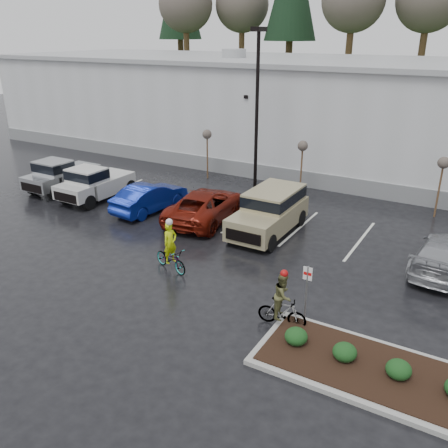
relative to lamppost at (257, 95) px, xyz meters
The scene contains 21 objects.
ground 13.87m from the lamppost, 71.57° to the right, with size 120.00×120.00×0.00m, color black.
warehouse 10.95m from the lamppost, 68.18° to the left, with size 60.50×15.50×7.20m.
wooded_ridge 33.35m from the lamppost, 83.09° to the left, with size 80.00×25.00×6.00m, color #22431C.
lamppost is the anchor object (origin of this frame).
sapling_west 5.07m from the lamppost, 165.96° to the left, with size 0.60×0.60×3.20m.
sapling_mid 4.00m from the lamppost, 21.80° to the left, with size 0.60×0.60×3.20m.
sapling_east 10.48m from the lamppost, ahead, with size 0.60×0.60×3.20m.
curb_island 17.93m from the lamppost, 49.76° to the right, with size 8.00×3.00×0.15m, color gray.
mulch_bed 17.90m from the lamppost, 49.76° to the right, with size 7.60×2.60×0.04m, color black.
shrub_a 16.15m from the lamppost, 58.39° to the right, with size 0.70×0.70×0.52m, color #113315.
shrub_b 16.94m from the lamppost, 53.84° to the right, with size 0.70×0.70×0.52m, color #113315.
shrub_c 17.83m from the lamppost, 49.76° to the right, with size 0.70×0.70×0.52m, color #113315.
fire_lane_sign 14.78m from the lamppost, 56.54° to the right, with size 0.30×0.05×2.20m.
pickup_silver 12.43m from the lamppost, 152.71° to the right, with size 2.10×5.20×1.96m, color #AAAEB2, non-canonical shape.
pickup_white 10.25m from the lamppost, 142.94° to the right, with size 2.10×5.20×1.96m, color #BCBCB7, non-canonical shape.
car_blue 8.29m from the lamppost, 120.52° to the right, with size 1.60×4.58×1.51m, color navy.
car_red 7.27m from the lamppost, 91.24° to the right, with size 2.59×5.62×1.56m, color #691309.
suv_tan 7.88m from the lamppost, 57.46° to the right, with size 2.20×5.10×2.06m, color #988D67, non-canonical shape.
car_far_silver 13.30m from the lamppost, 25.02° to the right, with size 2.01×4.95×1.44m, color #A3A5AB.
cyclist_hivis 11.97m from the lamppost, 81.20° to the right, with size 1.94×1.12×2.22m.
cyclist_olive 14.90m from the lamppost, 59.48° to the right, with size 1.62×0.80×2.05m.
Camera 1 is at (8.18, -12.46, 8.97)m, focal length 38.00 mm.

